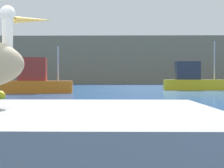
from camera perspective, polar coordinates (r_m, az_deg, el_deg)
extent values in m
cube|color=#7F755B|center=(73.96, 0.06, 3.54)|extent=(140.00, 14.85, 8.83)
cylinder|color=white|center=(3.26, -16.01, 7.02)|extent=(0.09, 0.09, 0.33)
sphere|color=white|center=(3.29, -16.03, 10.55)|extent=(0.13, 0.13, 0.13)
cone|color=gold|center=(3.39, -11.97, 9.75)|extent=(0.33, 0.30, 0.09)
cube|color=yellow|center=(34.72, 12.91, -0.12)|extent=(5.78, 1.67, 0.96)
cube|color=#2D333D|center=(34.57, 11.70, 2.07)|extent=(2.18, 1.48, 1.68)
cylinder|color=#B2B2B2|center=(35.15, 15.69, 3.58)|extent=(0.12, 0.12, 3.58)
cube|color=orange|center=(27.77, -11.64, -0.44)|extent=(5.33, 1.92, 0.91)
cube|color=maroon|center=(27.81, -12.31, 2.28)|extent=(2.13, 1.23, 1.73)
cylinder|color=#B2B2B2|center=(27.61, -8.42, 3.17)|extent=(0.12, 0.12, 2.57)
sphere|color=yellow|center=(18.32, -17.10, -1.82)|extent=(0.52, 0.52, 0.52)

